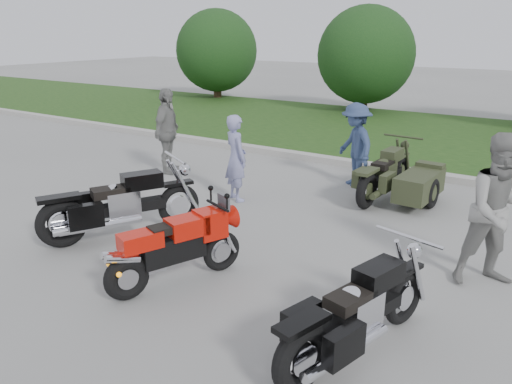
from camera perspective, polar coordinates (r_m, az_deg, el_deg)
The scene contains 13 objects.
ground at distance 7.09m, azimuth -6.33°, elevation -8.09°, with size 80.00×80.00×0.00m, color #9C9C96.
curb at distance 12.01m, azimuth 12.07°, elevation 3.04°, with size 60.00×0.30×0.15m, color #ACA9A2.
grass_strip at distance 15.87m, azimuth 17.64°, elevation 6.20°, with size 60.00×8.00×0.14m, color #3D6221.
tree_far_left at distance 23.18m, azimuth -4.52°, elevation 15.80°, with size 3.60×3.60×4.00m.
tree_mid_left at distance 19.72m, azimuth 12.44°, elevation 15.04°, with size 3.60×3.60×4.00m.
sportbike_red at distance 6.36m, azimuth -9.47°, elevation -6.18°, with size 0.85×1.81×0.90m.
cruiser_left at distance 8.02m, azimuth -15.70°, elevation -1.63°, with size 1.35×2.33×0.99m.
cruiser_right at distance 5.09m, azimuth 11.03°, elevation -13.87°, with size 0.74×2.25×0.88m.
cruiser_sidecar at distance 9.70m, azimuth 16.55°, elevation 1.20°, with size 1.19×2.33×0.90m.
person_stripe at distance 9.37m, azimuth -2.31°, elevation 3.90°, with size 0.60×0.39×1.64m, color #8E90C1.
person_grey at distance 6.86m, azimuth 26.14°, elevation -2.00°, with size 0.95×0.74×1.96m, color gray.
person_denim at distance 10.47m, azimuth 11.27°, elevation 5.30°, with size 1.11×0.64×1.72m, color navy.
person_back at distance 11.34m, azimuth -10.11°, elevation 6.83°, with size 1.11×0.46×1.90m, color gray.
Camera 1 is at (4.11, -4.87, 3.12)m, focal length 35.00 mm.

